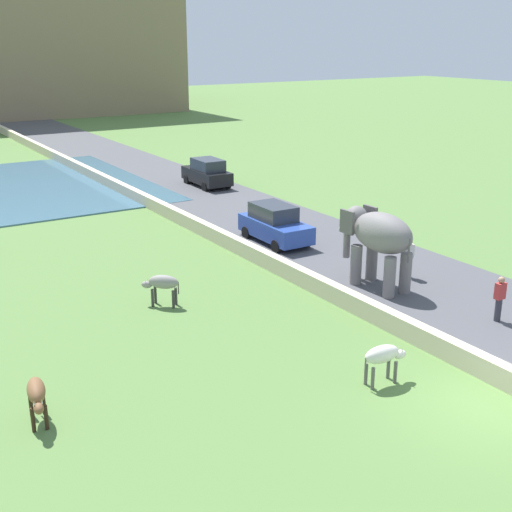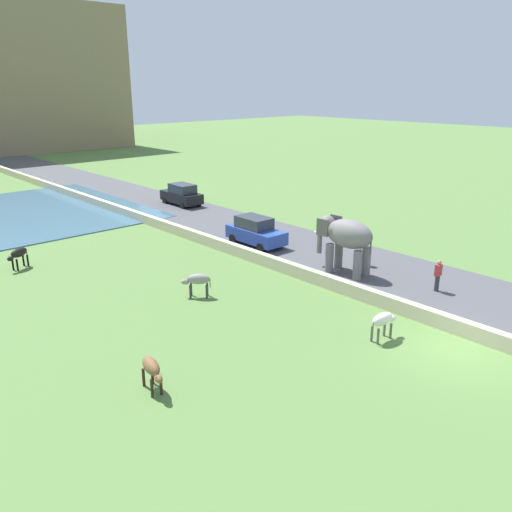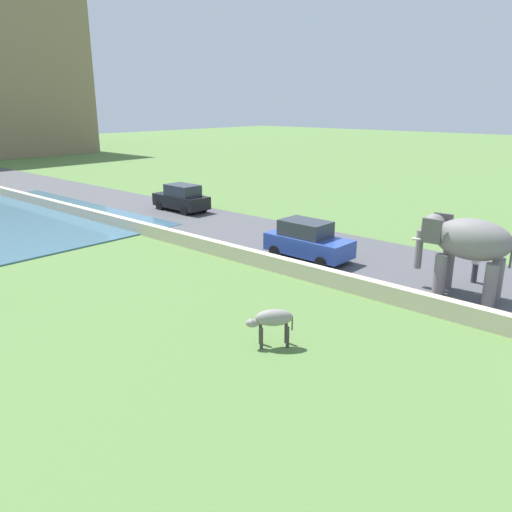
{
  "view_description": "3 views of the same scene",
  "coord_description": "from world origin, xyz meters",
  "px_view_note": "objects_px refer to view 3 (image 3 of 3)",
  "views": [
    {
      "loc": [
        -13.34,
        -9.91,
        9.19
      ],
      "look_at": [
        -1.07,
        9.61,
        1.65
      ],
      "focal_mm": 47.45,
      "sensor_mm": 36.0,
      "label": 1
    },
    {
      "loc": [
        -17.65,
        -7.83,
        9.6
      ],
      "look_at": [
        -1.83,
        9.37,
        1.86
      ],
      "focal_mm": 36.5,
      "sensor_mm": 36.0,
      "label": 2
    },
    {
      "loc": [
        -14.59,
        2.28,
        6.89
      ],
      "look_at": [
        -1.54,
        13.86,
        1.56
      ],
      "focal_mm": 35.23,
      "sensor_mm": 36.0,
      "label": 3
    }
  ],
  "objects_px": {
    "elephant": "(465,244)",
    "car_blue": "(308,241)",
    "person_beside_elephant": "(476,263)",
    "car_black": "(182,198)",
    "cow_grey": "(272,320)"
  },
  "relations": [
    {
      "from": "person_beside_elephant",
      "to": "car_blue",
      "type": "bearing_deg",
      "value": 104.53
    },
    {
      "from": "elephant",
      "to": "cow_grey",
      "type": "distance_m",
      "value": 8.17
    },
    {
      "from": "elephant",
      "to": "cow_grey",
      "type": "relative_size",
      "value": 2.82
    },
    {
      "from": "person_beside_elephant",
      "to": "car_black",
      "type": "xyz_separation_m",
      "value": [
        1.37,
        19.34,
        0.03
      ]
    },
    {
      "from": "cow_grey",
      "to": "elephant",
      "type": "bearing_deg",
      "value": -19.31
    },
    {
      "from": "car_black",
      "to": "car_blue",
      "type": "distance_m",
      "value": 12.88
    },
    {
      "from": "person_beside_elephant",
      "to": "car_black",
      "type": "height_order",
      "value": "car_black"
    },
    {
      "from": "person_beside_elephant",
      "to": "cow_grey",
      "type": "distance_m",
      "value": 9.77
    },
    {
      "from": "person_beside_elephant",
      "to": "car_blue",
      "type": "height_order",
      "value": "car_blue"
    },
    {
      "from": "person_beside_elephant",
      "to": "elephant",
      "type": "bearing_deg",
      "value": -176.91
    },
    {
      "from": "elephant",
      "to": "car_blue",
      "type": "height_order",
      "value": "elephant"
    },
    {
      "from": "car_blue",
      "to": "person_beside_elephant",
      "type": "bearing_deg",
      "value": -75.47
    },
    {
      "from": "car_blue",
      "to": "cow_grey",
      "type": "relative_size",
      "value": 3.25
    },
    {
      "from": "cow_grey",
      "to": "person_beside_elephant",
      "type": "bearing_deg",
      "value": -15.3
    },
    {
      "from": "elephant",
      "to": "car_blue",
      "type": "bearing_deg",
      "value": 89.89
    }
  ]
}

